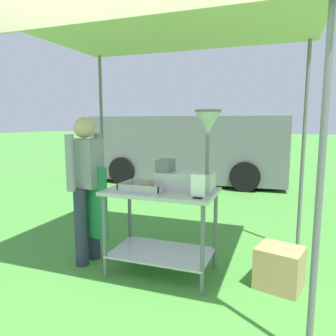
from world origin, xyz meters
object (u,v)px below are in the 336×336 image
at_px(menu_sign, 198,189).
at_px(stall_canopy, 164,31).
at_px(donut_cart, 161,214).
at_px(supply_crate, 279,268).
at_px(van_grey, 190,148).
at_px(donut_fryer, 190,163).
at_px(vendor, 86,183).
at_px(donut_tray, 145,188).

bearing_deg(menu_sign, stall_canopy, 142.89).
xyz_separation_m(stall_canopy, donut_cart, (-0.00, -0.10, -1.80)).
relative_size(supply_crate, van_grey, 0.10).
xyz_separation_m(donut_cart, supply_crate, (1.16, 0.10, -0.44)).
xyz_separation_m(donut_cart, menu_sign, (0.44, -0.23, 0.34)).
bearing_deg(donut_fryer, van_grey, 105.90).
distance_m(donut_cart, menu_sign, 0.60).
height_order(stall_canopy, van_grey, stall_canopy).
height_order(stall_canopy, menu_sign, stall_canopy).
relative_size(stall_canopy, vendor, 1.81).
relative_size(menu_sign, supply_crate, 0.45).
distance_m(stall_canopy, donut_cart, 1.80).
xyz_separation_m(donut_tray, vendor, (-0.71, 0.03, -0.00)).
bearing_deg(donut_tray, vendor, 177.46).
distance_m(stall_canopy, vendor, 1.76).
relative_size(stall_canopy, donut_tray, 6.60).
relative_size(donut_tray, menu_sign, 2.05).
distance_m(donut_fryer, supply_crate, 1.30).
xyz_separation_m(stall_canopy, van_grey, (-1.18, 5.09, -1.55)).
bearing_deg(menu_sign, van_grey, 106.61).
bearing_deg(donut_tray, van_grey, 101.04).
height_order(menu_sign, van_grey, van_grey).
bearing_deg(supply_crate, menu_sign, -154.91).
bearing_deg(vendor, menu_sign, -9.09).
distance_m(donut_cart, vendor, 0.91).
bearing_deg(stall_canopy, donut_cart, -90.00).
bearing_deg(van_grey, donut_tray, -78.96).
relative_size(donut_tray, supply_crate, 0.92).
xyz_separation_m(vendor, supply_crate, (2.02, 0.13, -0.71)).
xyz_separation_m(stall_canopy, menu_sign, (0.44, -0.33, -1.45)).
bearing_deg(donut_tray, supply_crate, 6.91).
relative_size(stall_canopy, donut_cart, 2.64).
distance_m(stall_canopy, van_grey, 5.45).
relative_size(menu_sign, vendor, 0.13).
bearing_deg(donut_cart, supply_crate, 5.11).
height_order(donut_fryer, supply_crate, donut_fryer).
bearing_deg(donut_cart, van_grey, 102.80).
height_order(menu_sign, supply_crate, menu_sign).
height_order(donut_cart, menu_sign, menu_sign).
relative_size(donut_fryer, menu_sign, 3.67).
xyz_separation_m(menu_sign, van_grey, (-1.62, 5.42, -0.10)).
distance_m(donut_cart, donut_tray, 0.32).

